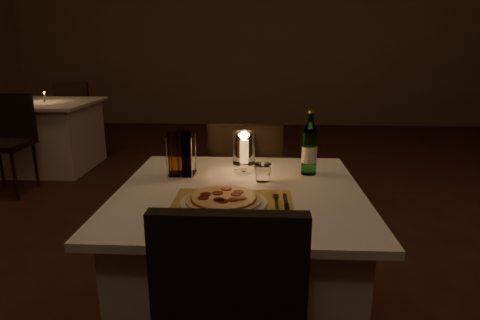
{
  "coord_description": "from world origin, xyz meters",
  "views": [
    {
      "loc": [
        0.13,
        -1.93,
        1.3
      ],
      "look_at": [
        0.05,
        -0.35,
        0.86
      ],
      "focal_mm": 30.0,
      "sensor_mm": 36.0,
      "label": 1
    }
  ],
  "objects_px": {
    "main_table": "(240,268)",
    "water_bottle": "(309,149)",
    "plate": "(224,203)",
    "hurricane_candle": "(244,149)",
    "pizza": "(224,199)",
    "chair_far": "(246,179)",
    "neighbor_table_left": "(50,135)",
    "tumbler": "(263,172)"
  },
  "relations": [
    {
      "from": "main_table",
      "to": "water_bottle",
      "type": "distance_m",
      "value": 0.62
    },
    {
      "from": "plate",
      "to": "hurricane_candle",
      "type": "relative_size",
      "value": 1.64
    },
    {
      "from": "plate",
      "to": "pizza",
      "type": "height_order",
      "value": "pizza"
    },
    {
      "from": "chair_far",
      "to": "plate",
      "type": "bearing_deg",
      "value": -93.2
    },
    {
      "from": "water_bottle",
      "to": "hurricane_candle",
      "type": "bearing_deg",
      "value": -178.56
    },
    {
      "from": "chair_far",
      "to": "neighbor_table_left",
      "type": "bearing_deg",
      "value": 139.06
    },
    {
      "from": "water_bottle",
      "to": "neighbor_table_left",
      "type": "height_order",
      "value": "water_bottle"
    },
    {
      "from": "plate",
      "to": "chair_far",
      "type": "bearing_deg",
      "value": 86.8
    },
    {
      "from": "chair_far",
      "to": "water_bottle",
      "type": "xyz_separation_m",
      "value": [
        0.31,
        -0.49,
        0.31
      ]
    },
    {
      "from": "main_table",
      "to": "pizza",
      "type": "height_order",
      "value": "pizza"
    },
    {
      "from": "neighbor_table_left",
      "to": "plate",
      "type": "bearing_deg",
      "value": -52.42
    },
    {
      "from": "main_table",
      "to": "pizza",
      "type": "distance_m",
      "value": 0.44
    },
    {
      "from": "chair_far",
      "to": "neighbor_table_left",
      "type": "xyz_separation_m",
      "value": [
        -2.22,
        1.93,
        -0.18
      ]
    },
    {
      "from": "water_bottle",
      "to": "hurricane_candle",
      "type": "relative_size",
      "value": 1.5
    },
    {
      "from": "main_table",
      "to": "plate",
      "type": "distance_m",
      "value": 0.42
    },
    {
      "from": "pizza",
      "to": "hurricane_candle",
      "type": "height_order",
      "value": "hurricane_candle"
    },
    {
      "from": "main_table",
      "to": "neighbor_table_left",
      "type": "bearing_deg",
      "value": 130.06
    },
    {
      "from": "pizza",
      "to": "water_bottle",
      "type": "xyz_separation_m",
      "value": [
        0.36,
        0.41,
        0.09
      ]
    },
    {
      "from": "main_table",
      "to": "chair_far",
      "type": "distance_m",
      "value": 0.74
    },
    {
      "from": "plate",
      "to": "neighbor_table_left",
      "type": "distance_m",
      "value": 3.58
    },
    {
      "from": "plate",
      "to": "hurricane_candle",
      "type": "height_order",
      "value": "hurricane_candle"
    },
    {
      "from": "plate",
      "to": "neighbor_table_left",
      "type": "bearing_deg",
      "value": 127.58
    },
    {
      "from": "main_table",
      "to": "hurricane_candle",
      "type": "height_order",
      "value": "hurricane_candle"
    },
    {
      "from": "pizza",
      "to": "water_bottle",
      "type": "distance_m",
      "value": 0.55
    },
    {
      "from": "chair_far",
      "to": "water_bottle",
      "type": "relative_size",
      "value": 3.06
    },
    {
      "from": "chair_far",
      "to": "hurricane_candle",
      "type": "distance_m",
      "value": 0.58
    },
    {
      "from": "pizza",
      "to": "tumbler",
      "type": "distance_m",
      "value": 0.33
    },
    {
      "from": "main_table",
      "to": "plate",
      "type": "height_order",
      "value": "plate"
    },
    {
      "from": "neighbor_table_left",
      "to": "water_bottle",
      "type": "bearing_deg",
      "value": -43.69
    },
    {
      "from": "pizza",
      "to": "water_bottle",
      "type": "height_order",
      "value": "water_bottle"
    },
    {
      "from": "chair_far",
      "to": "water_bottle",
      "type": "height_order",
      "value": "water_bottle"
    },
    {
      "from": "plate",
      "to": "neighbor_table_left",
      "type": "relative_size",
      "value": 0.32
    },
    {
      "from": "neighbor_table_left",
      "to": "pizza",
      "type": "bearing_deg",
      "value": -52.42
    },
    {
      "from": "tumbler",
      "to": "main_table",
      "type": "bearing_deg",
      "value": -129.92
    },
    {
      "from": "chair_far",
      "to": "hurricane_candle",
      "type": "xyz_separation_m",
      "value": [
        0.01,
        -0.5,
        0.31
      ]
    },
    {
      "from": "main_table",
      "to": "tumbler",
      "type": "xyz_separation_m",
      "value": [
        0.09,
        0.11,
        0.4
      ]
    },
    {
      "from": "main_table",
      "to": "water_bottle",
      "type": "relative_size",
      "value": 3.4
    },
    {
      "from": "plate",
      "to": "hurricane_candle",
      "type": "xyz_separation_m",
      "value": [
        0.06,
        0.4,
        0.1
      ]
    },
    {
      "from": "hurricane_candle",
      "to": "neighbor_table_left",
      "type": "xyz_separation_m",
      "value": [
        -2.23,
        2.42,
        -0.48
      ]
    },
    {
      "from": "tumbler",
      "to": "neighbor_table_left",
      "type": "distance_m",
      "value": 3.45
    },
    {
      "from": "chair_far",
      "to": "plate",
      "type": "xyz_separation_m",
      "value": [
        -0.05,
        -0.89,
        0.2
      ]
    },
    {
      "from": "tumbler",
      "to": "hurricane_candle",
      "type": "distance_m",
      "value": 0.16
    }
  ]
}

